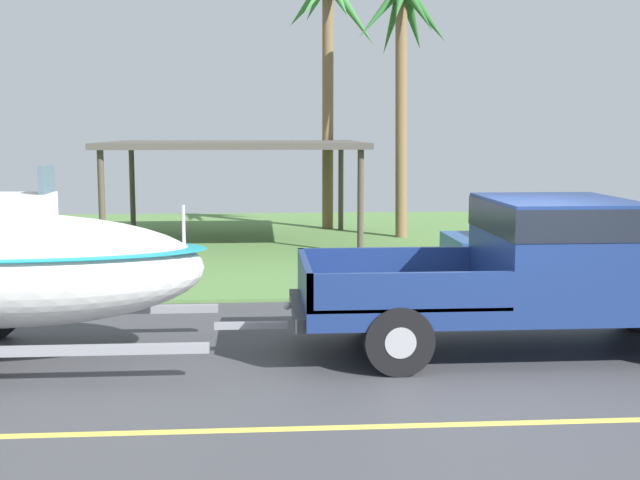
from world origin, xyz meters
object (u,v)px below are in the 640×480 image
pickup_truck_towing (552,267)px  parked_sedan_near (571,247)px  palm_tree_near_right (329,33)px  boat_on_trailer (3,269)px  carport_awning (235,147)px  palm_tree_near_left (403,39)px

pickup_truck_towing → parked_sedan_near: size_ratio=1.29×
pickup_truck_towing → palm_tree_near_right: 13.59m
boat_on_trailer → carport_awning: (2.50, 10.26, 1.24)m
carport_awning → palm_tree_near_left: palm_tree_near_left is taller
carport_awning → palm_tree_near_right: size_ratio=0.87×
parked_sedan_near → palm_tree_near_left: palm_tree_near_left is taller
pickup_truck_towing → carport_awning: carport_awning is taller
carport_awning → boat_on_trailer: bearing=-103.7°
palm_tree_near_right → palm_tree_near_left: bearing=-44.6°
parked_sedan_near → palm_tree_near_right: 10.27m
parked_sedan_near → pickup_truck_towing: bearing=-113.7°
boat_on_trailer → palm_tree_near_right: 14.36m
palm_tree_near_left → palm_tree_near_right: size_ratio=0.94×
pickup_truck_towing → carport_awning: size_ratio=0.95×
pickup_truck_towing → boat_on_trailer: size_ratio=0.96×
palm_tree_near_left → palm_tree_near_right: (-1.72, 1.69, 0.32)m
pickup_truck_towing → carport_awning: 11.18m
palm_tree_near_right → parked_sedan_near: bearing=-66.3°
parked_sedan_near → carport_awning: (-6.18, 5.85, 1.69)m
parked_sedan_near → palm_tree_near_right: (-3.67, 8.37, 4.68)m
pickup_truck_towing → carport_awning: bearing=112.4°
palm_tree_near_right → pickup_truck_towing: bearing=-82.3°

